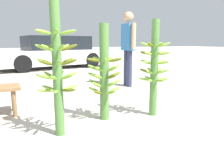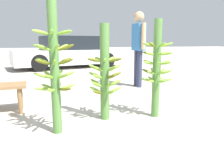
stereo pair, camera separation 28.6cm
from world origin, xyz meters
name	(u,v)px [view 1 (the left image)]	position (x,y,z in m)	size (l,w,h in m)	color
ground_plane	(124,130)	(0.00, 0.00, 0.00)	(80.00, 80.00, 0.00)	#B2AA9E
banana_stalk_left	(57,66)	(-0.71, 0.20, 0.78)	(0.47, 0.47, 1.53)	#4C7A38
banana_stalk_center	(104,74)	(-0.05, 0.47, 0.63)	(0.48, 0.47, 1.27)	#4C7A38
banana_stalk_right	(154,67)	(0.65, 0.34, 0.70)	(0.43, 0.43, 1.34)	#4C7A38
vendor_person	(128,42)	(1.34, 2.34, 1.03)	(0.23, 0.61, 1.71)	#2D334C
parked_car	(54,53)	(0.43, 6.91, 0.62)	(4.67, 2.51, 1.27)	silver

